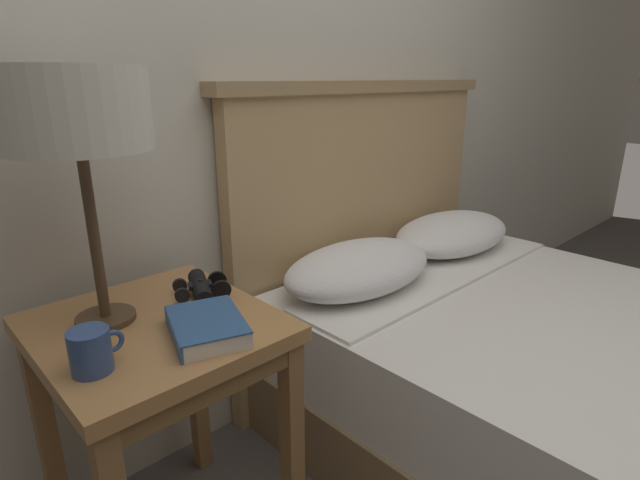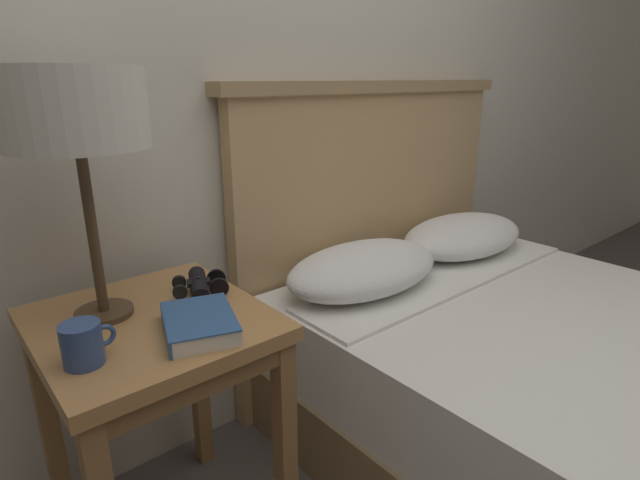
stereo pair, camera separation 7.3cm
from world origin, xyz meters
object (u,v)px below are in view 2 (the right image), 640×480
object	(u,v)px
table_lamp	(75,113)
book_on_nightstand	(198,324)
nightstand	(155,356)
binoculars_pair	(199,285)
coffee_mug	(83,344)
bed	(594,402)

from	to	relation	value
table_lamp	book_on_nightstand	bearing A→B (deg)	-58.66
nightstand	table_lamp	xyz separation A→B (m)	(-0.08, 0.08, 0.56)
binoculars_pair	coffee_mug	distance (m)	0.36
book_on_nightstand	bed	bearing A→B (deg)	-25.71
bed	binoculars_pair	size ratio (longest dim) A/B	12.62
nightstand	book_on_nightstand	size ratio (longest dim) A/B	2.87
bed	book_on_nightstand	xyz separation A→B (m)	(-1.00, 0.48, 0.40)
bed	coffee_mug	distance (m)	1.39
bed	table_lamp	distance (m)	1.57
nightstand	bed	bearing A→B (deg)	-30.40
binoculars_pair	coffee_mug	size ratio (longest dim) A/B	1.59
bed	coffee_mug	bearing A→B (deg)	157.56
nightstand	table_lamp	world-z (taller)	table_lamp
nightstand	coffee_mug	xyz separation A→B (m)	(-0.17, -0.11, 0.15)
nightstand	coffee_mug	bearing A→B (deg)	-147.23
bed	table_lamp	world-z (taller)	table_lamp
table_lamp	coffee_mug	bearing A→B (deg)	-116.95
binoculars_pair	book_on_nightstand	bearing A→B (deg)	-117.89
table_lamp	binoculars_pair	bearing A→B (deg)	-7.14
table_lamp	coffee_mug	world-z (taller)	table_lamp
coffee_mug	table_lamp	bearing A→B (deg)	63.05
binoculars_pair	coffee_mug	world-z (taller)	coffee_mug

